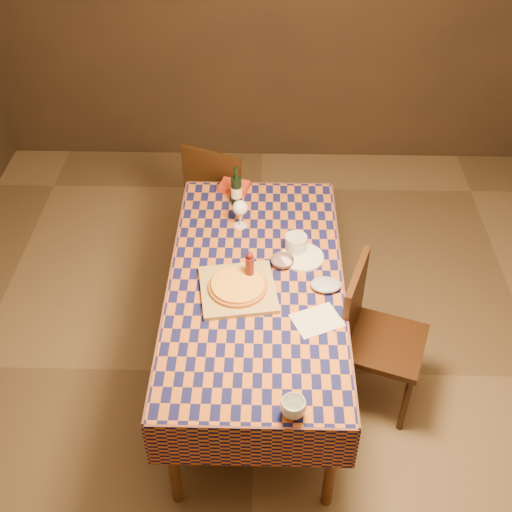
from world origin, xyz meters
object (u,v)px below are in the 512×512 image
Objects in this scene: pizza at (238,286)px; chair_far at (221,195)px; chair_right at (371,331)px; white_plate at (302,257)px; dining_table at (256,291)px; bowl at (282,262)px; cutting_board at (238,289)px; wine_bottle at (236,191)px.

chair_far is (-0.18, 1.21, -0.29)m from pizza.
white_plate is at bearing 140.57° from chair_right.
chair_right reaches higher than pizza.
dining_table is 14.38× the size of bowl.
cutting_board is (-0.09, -0.08, 0.09)m from dining_table.
white_plate is 0.55m from chair_right.
cutting_board is 0.32m from bowl.
cutting_board reaches higher than dining_table.
wine_bottle reaches higher than bowl.
cutting_board is at bearing 177.01° from chair_right.
chair_far is at bearing 119.15° from white_plate.
cutting_board is 0.44m from white_plate.
bowl is 1.11m from chair_far.
dining_table is 1.98× the size of chair_right.
chair_right is (0.63, -0.12, -0.17)m from dining_table.
dining_table is 0.33m from white_plate.
chair_far reaches higher than cutting_board.
dining_table is 1.17m from chair_far.
bowl is 0.47× the size of wine_bottle.
wine_bottle is (-0.13, 0.68, 0.18)m from dining_table.
wine_bottle is (-0.28, 0.55, 0.08)m from bowl.
bowl is at bearing -152.52° from white_plate.
cutting_board is at bearing -141.79° from white_plate.
wine_bottle is 0.58m from chair_far.
bowl is (0.23, 0.21, 0.01)m from cutting_board.
wine_bottle reaches higher than pizza.
dining_table is at bearing -137.47° from bowl.
chair_far is (-0.14, 0.45, -0.35)m from wine_bottle.
chair_far is 1.00× the size of chair_right.
pizza reaches higher than bowl.
cutting_board is 0.03m from pizza.
dining_table is at bearing 42.39° from cutting_board.
wine_bottle reaches higher than chair_far.
dining_table is 6.79× the size of wine_bottle.
dining_table is 0.67m from chair_right.
pizza is at bearing 177.01° from chair_right.
chair_far is at bearing 103.40° from dining_table.
chair_far is at bearing 106.84° from wine_bottle.
cutting_board is 1.25m from chair_far.
bowl is at bearing 152.77° from chair_right.
pizza is (-0.00, -0.00, 0.03)m from cutting_board.
white_plate is at bearing 36.58° from dining_table.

